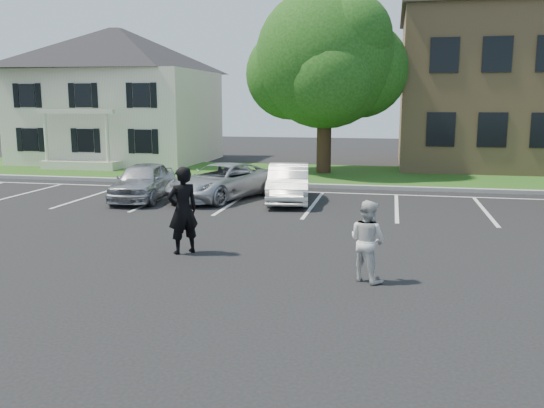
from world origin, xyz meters
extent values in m
plane|color=black|center=(0.00, 0.00, 0.00)|extent=(90.00, 90.00, 0.00)
cube|color=gray|center=(0.00, 12.00, 0.07)|extent=(40.00, 0.30, 0.15)
cube|color=#114513|center=(0.00, 16.00, 0.04)|extent=(44.00, 8.00, 0.08)
cube|color=silver|center=(-11.20, 8.00, 0.01)|extent=(0.12, 5.20, 0.01)
cube|color=silver|center=(-8.40, 8.00, 0.01)|extent=(0.12, 5.20, 0.01)
cube|color=silver|center=(-5.60, 8.00, 0.01)|extent=(0.12, 5.20, 0.01)
cube|color=silver|center=(-2.80, 8.00, 0.01)|extent=(0.12, 5.20, 0.01)
cube|color=silver|center=(0.00, 8.00, 0.01)|extent=(0.12, 5.20, 0.01)
cube|color=silver|center=(2.80, 8.00, 0.01)|extent=(0.12, 5.20, 0.01)
cube|color=silver|center=(5.60, 8.00, 0.01)|extent=(0.12, 5.20, 0.01)
cube|color=silver|center=(1.40, 10.70, 0.01)|extent=(34.00, 0.12, 0.01)
cube|color=beige|center=(-13.00, 20.00, 2.60)|extent=(10.00, 8.00, 5.20)
pyramid|color=black|center=(-13.00, 20.00, 6.40)|extent=(10.30, 8.24, 2.40)
cube|color=beige|center=(-13.00, 15.70, 0.25)|extent=(4.00, 1.60, 0.50)
cylinder|color=beige|center=(-14.70, 15.10, 1.35)|extent=(0.18, 0.18, 2.70)
cylinder|color=beige|center=(-11.30, 15.10, 1.35)|extent=(0.18, 0.18, 2.70)
cube|color=beige|center=(-13.00, 15.10, 3.00)|extent=(4.20, 0.25, 0.20)
cube|color=black|center=(-13.00, 15.98, 1.50)|extent=(0.90, 0.06, 1.20)
cube|color=black|center=(-13.00, 15.98, 3.80)|extent=(0.90, 0.06, 1.20)
cube|color=black|center=(-13.65, 15.98, 1.50)|extent=(0.32, 0.05, 1.25)
cube|color=black|center=(-12.35, 15.98, 1.50)|extent=(0.32, 0.05, 1.25)
cube|color=black|center=(4.80, 16.97, 2.20)|extent=(1.30, 0.06, 1.60)
cube|color=black|center=(4.80, 16.97, 5.60)|extent=(1.30, 0.06, 1.60)
cube|color=black|center=(7.10, 16.97, 2.20)|extent=(1.30, 0.06, 1.60)
cube|color=black|center=(7.10, 16.97, 5.60)|extent=(1.30, 0.06, 1.60)
cylinder|color=black|center=(-0.65, 16.49, 1.60)|extent=(0.70, 0.70, 3.20)
sphere|color=#12450B|center=(-0.65, 16.49, 5.50)|extent=(6.60, 6.60, 6.60)
sphere|color=#12450B|center=(0.95, 17.19, 5.00)|extent=(4.60, 4.60, 4.60)
sphere|color=#12450B|center=(-2.35, 16.89, 4.80)|extent=(4.40, 4.40, 4.40)
sphere|color=#12450B|center=(-0.25, 14.99, 4.60)|extent=(4.00, 4.00, 4.00)
sphere|color=#12450B|center=(-1.25, 18.09, 5.80)|extent=(4.20, 4.20, 4.20)
sphere|color=#12450B|center=(0.55, 15.59, 6.40)|extent=(3.80, 3.80, 3.80)
imported|color=black|center=(-2.12, 1.03, 1.02)|extent=(0.87, 0.87, 2.04)
imported|color=silver|center=(2.16, -0.22, 0.81)|extent=(1.00, 0.95, 1.62)
imported|color=#A7A8AC|center=(-6.14, 7.76, 0.67)|extent=(2.01, 4.11, 1.35)
imported|color=#AFB1B7|center=(-3.44, 8.52, 0.64)|extent=(3.69, 5.06, 1.28)
imported|color=silver|center=(-0.96, 8.45, 0.66)|extent=(1.97, 4.16, 1.32)
camera|label=1|loc=(2.57, -11.33, 3.50)|focal=38.00mm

